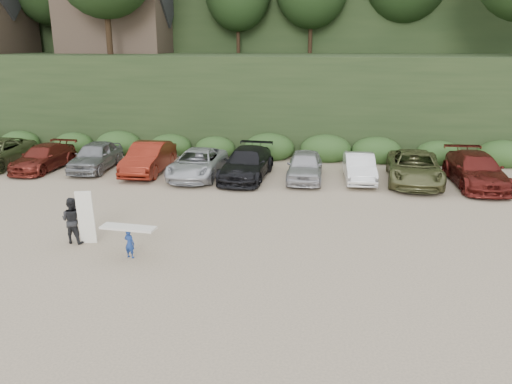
# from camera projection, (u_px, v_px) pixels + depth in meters

# --- Properties ---
(ground) EXTENTS (120.00, 120.00, 0.00)m
(ground) POSITION_uv_depth(u_px,v_px,m) (194.00, 252.00, 16.98)
(ground) COLOR tan
(ground) RESTS_ON ground
(parked_cars) EXTENTS (33.71, 6.11, 1.63)m
(parked_cars) POSITION_uv_depth(u_px,v_px,m) (186.00, 161.00, 26.61)
(parked_cars) COLOR #A3A3A8
(parked_cars) RESTS_ON ground
(child_surfer) EXTENTS (1.86, 0.67, 1.09)m
(child_surfer) POSITION_uv_depth(u_px,v_px,m) (129.00, 237.00, 16.32)
(child_surfer) COLOR navy
(child_surfer) RESTS_ON ground
(adult_surfer) EXTENTS (1.30, 0.73, 1.97)m
(adult_surfer) POSITION_uv_depth(u_px,v_px,m) (74.00, 220.00, 17.53)
(adult_surfer) COLOR black
(adult_surfer) RESTS_ON ground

